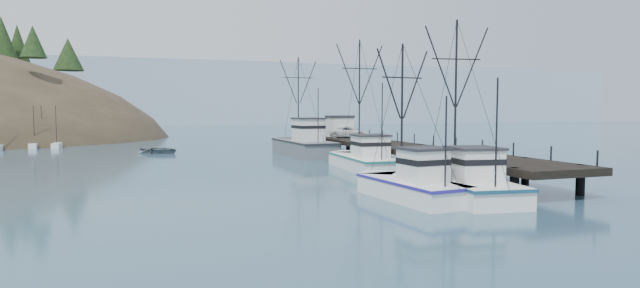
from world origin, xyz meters
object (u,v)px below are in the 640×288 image
object	(u,v)px
pier	(399,148)
pier_shed	(340,126)
trawler_far	(363,160)
pickup_truck	(349,132)
trawler_mid	(409,186)
trawler_near	(462,184)
work_vessel	(302,145)
motorboat	(160,153)

from	to	relation	value
pier	pier_shed	distance (m)	16.04
trawler_far	pier_shed	size ratio (longest dim) A/B	3.92
pier	pickup_truck	bearing A→B (deg)	89.09
pier_shed	trawler_mid	bearing A→B (deg)	-103.84
trawler_near	work_vessel	bearing A→B (deg)	92.19
trawler_mid	motorboat	xyz separation A→B (m)	(-14.08, 39.52, -0.82)
trawler_mid	pier_shed	xyz separation A→B (m)	(8.24, 33.45, 2.60)
pickup_truck	trawler_far	bearing A→B (deg)	-174.61
pier_shed	trawler_far	bearing A→B (deg)	-104.06
trawler_far	work_vessel	distance (m)	15.25
pier	trawler_near	size ratio (longest dim) A/B	3.77
trawler_near	work_vessel	xyz separation A→B (m)	(-1.19, 31.18, 0.41)
trawler_far	work_vessel	world-z (taller)	trawler_far
trawler_mid	pickup_truck	xyz separation A→B (m)	(8.69, 31.33, 1.88)
work_vessel	trawler_near	bearing A→B (deg)	-87.81
trawler_near	pickup_truck	xyz separation A→B (m)	(5.14, 31.71, 1.88)
pier	motorboat	size ratio (longest dim) A/B	7.77
pier	pickup_truck	xyz separation A→B (m)	(0.22, 13.82, 1.01)
work_vessel	pickup_truck	bearing A→B (deg)	4.81
trawler_far	pier	bearing A→B (deg)	21.95
pier_shed	pickup_truck	world-z (taller)	pier_shed
trawler_near	trawler_mid	distance (m)	3.56
work_vessel	pier	bearing A→B (deg)	-65.28
trawler_far	pickup_truck	size ratio (longest dim) A/B	2.48
trawler_mid	work_vessel	size ratio (longest dim) A/B	0.68
pier	work_vessel	xyz separation A→B (m)	(-6.12, 13.29, -0.46)
motorboat	pickup_truck	bearing A→B (deg)	-63.37
pier	pickup_truck	distance (m)	13.86
trawler_far	motorboat	size ratio (longest dim) A/B	2.21
trawler_mid	motorboat	size ratio (longest dim) A/B	1.77
trawler_near	motorboat	bearing A→B (deg)	113.84
trawler_mid	pickup_truck	world-z (taller)	trawler_mid
pier_shed	pickup_truck	size ratio (longest dim) A/B	0.63
work_vessel	pickup_truck	world-z (taller)	work_vessel
pier	trawler_mid	xyz separation A→B (m)	(-8.47, -17.51, -0.87)
trawler_near	work_vessel	size ratio (longest dim) A/B	0.80
trawler_mid	pier_shed	bearing A→B (deg)	76.16
trawler_far	pickup_truck	xyz separation A→B (m)	(4.91, 15.71, 1.88)
trawler_near	pier	bearing A→B (deg)	74.61
pickup_truck	motorboat	bearing A→B (deg)	92.97
work_vessel	pier_shed	world-z (taller)	work_vessel
trawler_mid	trawler_far	distance (m)	16.06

